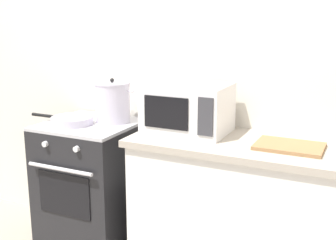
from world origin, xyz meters
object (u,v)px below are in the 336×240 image
stove (92,187)px  stock_pot (113,102)px  microwave (188,108)px  cutting_board (289,146)px  frying_pan (71,120)px

stove → stock_pot: 0.62m
microwave → cutting_board: size_ratio=1.39×
stock_pot → cutting_board: (1.19, -0.10, -0.12)m
frying_pan → microwave: (0.77, 0.16, 0.12)m
microwave → frying_pan: bearing=-168.2°
stock_pot → frying_pan: (-0.21, -0.18, -0.11)m
stove → cutting_board: 1.40m
frying_pan → stock_pot: bearing=40.1°
stove → cutting_board: cutting_board is taller
frying_pan → microwave: 0.79m
microwave → cutting_board: bearing=-7.0°
cutting_board → frying_pan: bearing=-176.6°
cutting_board → stock_pot: bearing=175.4°
stock_pot → stove: bearing=-142.1°
stove → microwave: 0.92m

